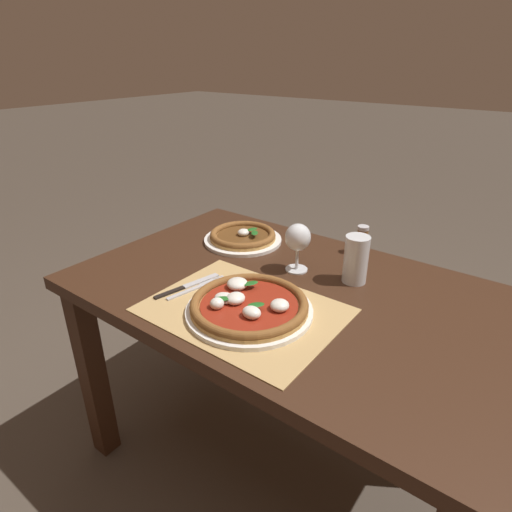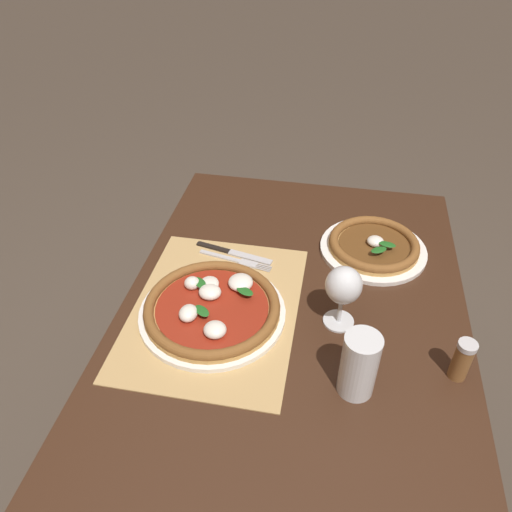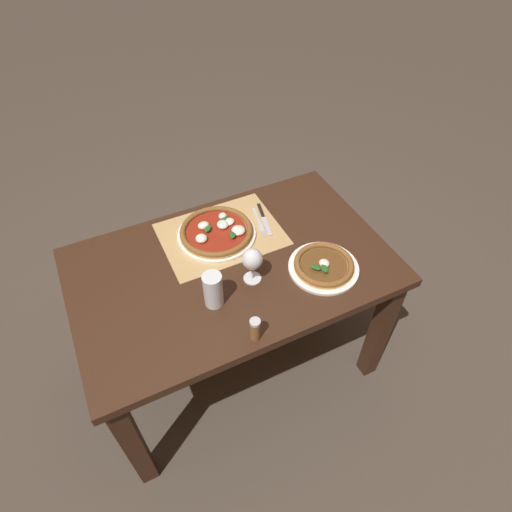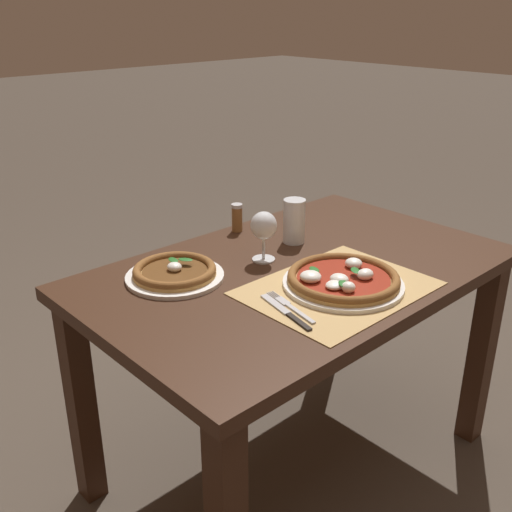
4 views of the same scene
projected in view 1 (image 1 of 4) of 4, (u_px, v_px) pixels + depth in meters
The scene contains 10 objects.
ground_plane at pixel (282, 463), 1.57m from camera, with size 24.00×24.00×0.00m, color #473D33.
dining_table at pixel (288, 320), 1.30m from camera, with size 1.27×0.80×0.74m.
paper_placemat at pixel (244, 310), 1.14m from camera, with size 0.50×0.38×0.00m, color tan.
pizza_near at pixel (249, 305), 1.12m from camera, with size 0.33×0.33×0.05m.
pizza_far at pixel (243, 237), 1.55m from camera, with size 0.28×0.28×0.05m.
wine_glass at pixel (298, 239), 1.30m from camera, with size 0.08×0.08×0.16m.
pint_glass at pixel (356, 260), 1.25m from camera, with size 0.07×0.07×0.15m.
fork at pixel (197, 287), 1.24m from camera, with size 0.06×0.20×0.00m.
knife at pixel (188, 286), 1.25m from camera, with size 0.06×0.21×0.01m.
pepper_shaker at pixel (362, 239), 1.45m from camera, with size 0.04×0.04×0.10m.
Camera 1 is at (0.58, -0.93, 1.36)m, focal length 30.00 mm.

